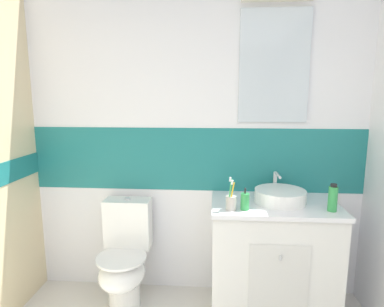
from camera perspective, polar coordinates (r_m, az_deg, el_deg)
wall_back_tiled at (r=2.55m, az=0.86°, el=2.70°), size 3.20×0.20×2.50m
vanity_cabinet at (r=2.53m, az=14.02°, el=-17.62°), size 0.88×0.55×0.85m
sink_basin at (r=2.37m, az=15.40°, el=-7.20°), size 0.36×0.40×0.18m
toilet at (r=2.63m, az=-11.91°, el=-17.68°), size 0.37×0.50×0.81m
toothbrush_cup at (r=2.15m, az=6.97°, el=-8.52°), size 0.07×0.07×0.23m
soap_dispenser at (r=2.16m, az=9.41°, el=-8.40°), size 0.06×0.06×0.15m
shampoo_bottle_tall at (r=2.29m, az=23.80°, el=-7.30°), size 0.06×0.06×0.18m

